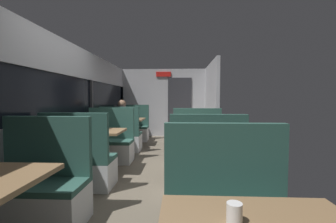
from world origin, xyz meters
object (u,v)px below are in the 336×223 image
Objects in this scene: dining_table_far_window at (128,122)px; coffee_cup_primary at (234,213)px; bench_near_window_facing_entry at (40,192)px; seated_passenger at (122,129)px; bench_mid_window_facing_entry at (109,145)px; coffee_cup_secondary at (122,117)px; dining_table_rear_aisle at (201,139)px; bench_rear_aisle_facing_end at (206,172)px; bench_mid_window_facing_end at (80,165)px; bench_far_window_facing_end at (121,138)px; dining_table_mid_window at (97,136)px; bench_rear_aisle_facing_entry at (198,149)px; bench_far_window_facing_entry at (133,130)px.

dining_table_far_window is 5.49m from coffee_cup_primary.
seated_passenger is (0.00, 3.36, 0.21)m from bench_near_window_facing_entry.
coffee_cup_secondary is (-0.19, 1.77, 0.46)m from bench_mid_window_facing_entry.
bench_rear_aisle_facing_end reaches higher than dining_table_rear_aisle.
bench_far_window_facing_end is (0.00, 2.35, 0.00)m from bench_mid_window_facing_end.
coffee_cup_secondary reaches higher than dining_table_rear_aisle.
dining_table_mid_window is 2.03m from bench_rear_aisle_facing_end.
bench_rear_aisle_facing_entry is at bearing -34.26° from seated_passenger.
bench_near_window_facing_entry is 12.22× the size of coffee_cup_primary.
seated_passenger is at bearing -75.63° from coffee_cup_secondary.
bench_far_window_facing_end reaches higher than coffee_cup_primary.
bench_rear_aisle_facing_end is (0.00, -0.70, -0.31)m from dining_table_rear_aisle.
dining_table_rear_aisle is at bearing -46.99° from seated_passenger.
seated_passenger reaches higher than dining_table_far_window.
coffee_cup_secondary is (-0.19, 0.75, 0.25)m from seated_passenger.
dining_table_far_window is 0.82× the size of bench_rear_aisle_facing_end.
dining_table_rear_aisle is 0.77m from bench_rear_aisle_facing_entry.
bench_far_window_facing_entry reaches higher than dining_table_far_window.
bench_mid_window_facing_end is 0.87× the size of seated_passenger.
dining_table_rear_aisle is at bearing 15.59° from bench_mid_window_facing_end.
bench_rear_aisle_facing_entry is 2.84m from coffee_cup_secondary.
bench_near_window_facing_entry and bench_far_window_facing_entry have the same top height.
seated_passenger is at bearing 133.01° from dining_table_rear_aisle.
dining_table_rear_aisle is at bearing 87.58° from coffee_cup_primary.
seated_passenger is at bearing 90.00° from bench_far_window_facing_end.
bench_mid_window_facing_end is 1.40m from bench_mid_window_facing_entry.
coffee_cup_primary is at bearing -69.94° from seated_passenger.
coffee_cup_primary is (-0.11, -2.67, 0.15)m from dining_table_rear_aisle.
dining_table_mid_window is 2.49m from coffee_cup_secondary.
bench_rear_aisle_facing_entry reaches higher than coffee_cup_secondary.
coffee_cup_secondary is (-1.98, 3.37, 0.46)m from bench_rear_aisle_facing_end.
bench_rear_aisle_facing_end reaches higher than coffee_cup_primary.
coffee_cup_secondary is at bearing 93.49° from bench_mid_window_facing_end.
coffee_cup_secondary is at bearing 146.52° from dining_table_far_window.
bench_near_window_facing_entry is at bearing -90.00° from bench_far_window_facing_end.
dining_table_mid_window and dining_table_far_window have the same top height.
dining_table_far_window is 0.71× the size of seated_passenger.
bench_mid_window_facing_end is 12.22× the size of coffee_cup_primary.
dining_table_far_window is 0.27m from coffee_cup_secondary.
coffee_cup_primary reaches higher than dining_table_rear_aisle.
bench_far_window_facing_end is (0.00, 0.95, 0.00)m from bench_mid_window_facing_entry.
dining_table_rear_aisle is (1.79, -3.25, 0.31)m from bench_far_window_facing_entry.
dining_table_far_window is at bearing 90.00° from bench_mid_window_facing_entry.
bench_far_window_facing_entry reaches higher than coffee_cup_primary.
bench_far_window_facing_entry is 3.72m from dining_table_rear_aisle.
bench_far_window_facing_entry reaches higher than coffee_cup_secondary.
seated_passenger is (0.00, 1.72, -0.10)m from dining_table_mid_window.
bench_mid_window_facing_end reaches higher than dining_table_rear_aisle.
bench_rear_aisle_facing_entry is 12.22× the size of coffee_cup_primary.
bench_rear_aisle_facing_end is 12.22× the size of coffee_cup_primary.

